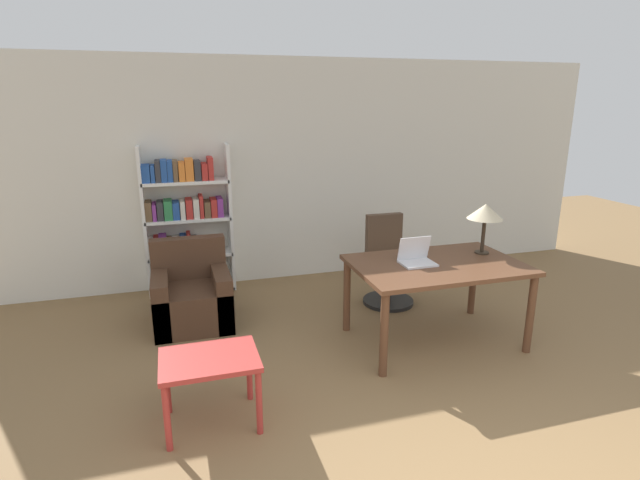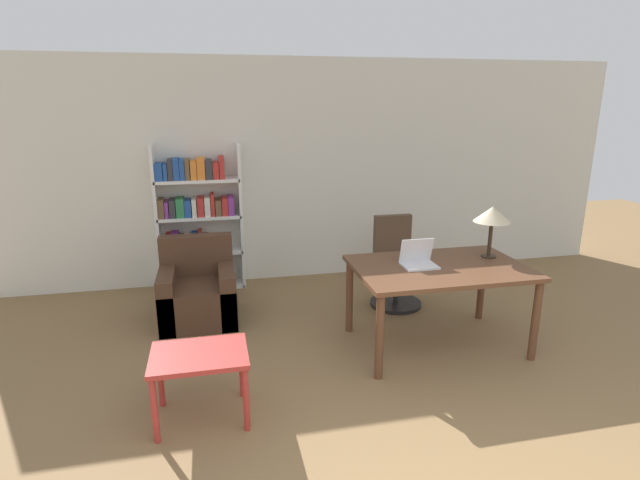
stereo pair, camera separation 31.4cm
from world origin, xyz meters
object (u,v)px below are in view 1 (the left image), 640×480
Objects in this scene: table_lamp at (485,213)px; desk at (437,273)px; side_table_blue at (210,367)px; laptop at (416,258)px; armchair at (192,297)px; office_chair at (387,265)px; bookshelf at (182,223)px.

desk is at bearing -165.44° from table_lamp.
desk is 2.30× the size of side_table_blue.
armchair is (-1.97, 1.01, -0.55)m from laptop.
side_table_blue is (-2.68, -0.82, -0.74)m from table_lamp.
desk is 1.55× the size of office_chair.
table_lamp is at bearing -33.72° from bookshelf.
bookshelf reaches higher than table_lamp.
side_table_blue is 0.39× the size of bookshelf.
bookshelf is at bearing 91.54° from armchair.
laptop is 2.09m from side_table_blue.
armchair is 1.08m from bookshelf.
office_chair is at bearing 124.29° from table_lamp.
bookshelf reaches higher than side_table_blue.
table_lamp reaches higher than office_chair.
desk is 0.89× the size of bookshelf.
laptop is at bearing -44.20° from bookshelf.
bookshelf is at bearing 155.89° from office_chair.
office_chair is at bearing 39.05° from side_table_blue.
table_lamp is 3.32m from bookshelf.
table_lamp is 0.49× the size of office_chair.
desk is 2.95m from bookshelf.
laptop is 0.31× the size of office_chair.
desk is 5.04× the size of laptop.
laptop is at bearing -172.32° from table_lamp.
table_lamp reaches higher than laptop.
office_chair is 1.18× the size of armchair.
armchair is (-0.04, 1.73, -0.15)m from side_table_blue.
office_chair is 0.57× the size of bookshelf.
laptop is 0.63× the size of table_lamp.
armchair is at bearing 153.99° from desk.
desk is at bearing -26.01° from armchair.
bookshelf is at bearing 146.28° from table_lamp.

